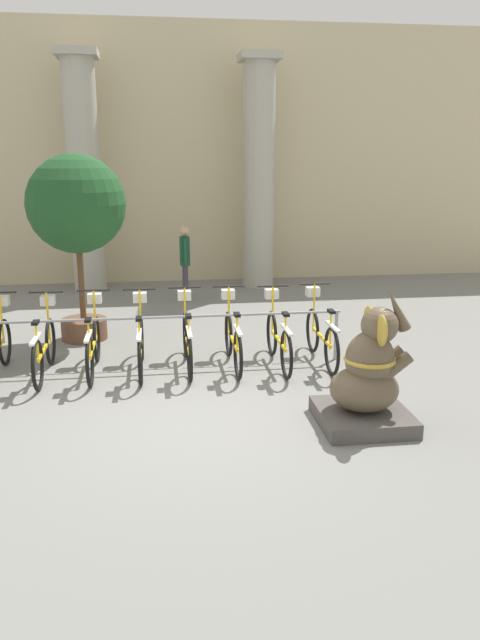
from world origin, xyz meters
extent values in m
plane|color=slate|center=(0.00, 0.00, 0.00)|extent=(60.00, 60.00, 0.00)
cube|color=#C6B78E|center=(0.00, 8.60, 3.00)|extent=(20.00, 0.20, 6.00)
cylinder|color=#ADA899|center=(-1.94, 7.60, 2.50)|extent=(0.71, 0.71, 5.00)
cube|color=#ADA899|center=(-1.94, 7.60, 5.08)|extent=(0.89, 0.89, 0.16)
cylinder|color=#ADA899|center=(1.94, 7.60, 2.50)|extent=(0.71, 0.71, 5.00)
cube|color=#ADA899|center=(1.94, 7.60, 5.08)|extent=(0.89, 0.89, 0.16)
cylinder|color=gray|center=(2.19, 1.95, 0.38)|extent=(0.05, 0.05, 0.75)
cylinder|color=gray|center=(-0.71, 1.95, 0.75)|extent=(5.90, 0.04, 0.04)
torus|color=black|center=(-2.70, 2.38, 0.34)|extent=(0.05, 0.69, 0.69)
cylinder|color=yellow|center=(-2.70, 2.34, 0.72)|extent=(0.03, 0.03, 0.75)
cube|color=silver|center=(-2.70, 2.44, 0.95)|extent=(0.20, 0.16, 0.14)
torus|color=black|center=(-2.03, 2.32, 0.34)|extent=(0.05, 0.69, 0.69)
torus|color=black|center=(-2.03, 1.23, 0.34)|extent=(0.05, 0.69, 0.69)
cube|color=yellow|center=(-2.03, 1.78, 0.39)|extent=(0.04, 0.99, 0.04)
cube|color=silver|center=(-2.03, 1.23, 0.70)|extent=(0.06, 0.57, 0.03)
cylinder|color=yellow|center=(-2.03, 1.33, 0.61)|extent=(0.03, 0.03, 0.53)
cube|color=black|center=(-2.03, 1.33, 0.90)|extent=(0.08, 0.18, 0.04)
cylinder|color=yellow|center=(-2.03, 2.28, 0.72)|extent=(0.03, 0.03, 0.75)
cylinder|color=black|center=(-2.03, 2.28, 1.09)|extent=(0.48, 0.03, 0.03)
cube|color=silver|center=(-2.03, 2.38, 0.95)|extent=(0.20, 0.16, 0.14)
torus|color=black|center=(-1.37, 2.36, 0.34)|extent=(0.05, 0.69, 0.69)
torus|color=black|center=(-1.37, 1.27, 0.34)|extent=(0.05, 0.69, 0.69)
cube|color=yellow|center=(-1.37, 1.82, 0.39)|extent=(0.04, 0.99, 0.04)
cube|color=silver|center=(-1.37, 1.27, 0.70)|extent=(0.06, 0.57, 0.03)
cylinder|color=yellow|center=(-1.37, 1.37, 0.61)|extent=(0.03, 0.03, 0.53)
cube|color=black|center=(-1.37, 1.37, 0.90)|extent=(0.08, 0.18, 0.04)
cylinder|color=yellow|center=(-1.37, 2.32, 0.72)|extent=(0.03, 0.03, 0.75)
cylinder|color=black|center=(-1.37, 2.32, 1.09)|extent=(0.48, 0.03, 0.03)
cube|color=silver|center=(-1.37, 2.42, 0.95)|extent=(0.20, 0.16, 0.14)
torus|color=black|center=(-0.71, 2.34, 0.34)|extent=(0.05, 0.69, 0.69)
torus|color=black|center=(-0.71, 1.25, 0.34)|extent=(0.05, 0.69, 0.69)
cube|color=yellow|center=(-0.71, 1.79, 0.39)|extent=(0.04, 0.99, 0.04)
cube|color=silver|center=(-0.71, 1.25, 0.70)|extent=(0.06, 0.57, 0.03)
cylinder|color=yellow|center=(-0.71, 1.35, 0.61)|extent=(0.03, 0.03, 0.53)
cube|color=black|center=(-0.71, 1.35, 0.90)|extent=(0.08, 0.18, 0.04)
cylinder|color=yellow|center=(-0.71, 2.30, 0.72)|extent=(0.03, 0.03, 0.75)
cylinder|color=black|center=(-0.71, 2.30, 1.09)|extent=(0.48, 0.03, 0.03)
cube|color=silver|center=(-0.71, 2.40, 0.95)|extent=(0.20, 0.16, 0.14)
torus|color=black|center=(-0.05, 2.38, 0.34)|extent=(0.05, 0.69, 0.69)
torus|color=black|center=(-0.05, 1.29, 0.34)|extent=(0.05, 0.69, 0.69)
cube|color=yellow|center=(-0.05, 1.84, 0.39)|extent=(0.04, 0.99, 0.04)
cube|color=silver|center=(-0.05, 1.29, 0.70)|extent=(0.06, 0.57, 0.03)
cylinder|color=yellow|center=(-0.05, 1.39, 0.61)|extent=(0.03, 0.03, 0.53)
cube|color=black|center=(-0.05, 1.39, 0.90)|extent=(0.08, 0.18, 0.04)
cylinder|color=yellow|center=(-0.05, 2.34, 0.72)|extent=(0.03, 0.03, 0.75)
cylinder|color=black|center=(-0.05, 2.34, 1.09)|extent=(0.48, 0.03, 0.03)
cube|color=silver|center=(-0.05, 2.44, 0.95)|extent=(0.20, 0.16, 0.14)
torus|color=black|center=(0.62, 2.37, 0.34)|extent=(0.05, 0.69, 0.69)
torus|color=black|center=(0.62, 1.29, 0.34)|extent=(0.05, 0.69, 0.69)
cube|color=yellow|center=(0.62, 1.83, 0.39)|extent=(0.04, 0.99, 0.04)
cube|color=silver|center=(0.62, 1.29, 0.70)|extent=(0.06, 0.57, 0.03)
cylinder|color=yellow|center=(0.62, 1.39, 0.61)|extent=(0.03, 0.03, 0.53)
cube|color=black|center=(0.62, 1.39, 0.90)|extent=(0.08, 0.18, 0.04)
cylinder|color=yellow|center=(0.62, 2.33, 0.72)|extent=(0.03, 0.03, 0.75)
cylinder|color=black|center=(0.62, 2.33, 1.09)|extent=(0.48, 0.03, 0.03)
cube|color=silver|center=(0.62, 2.43, 0.95)|extent=(0.20, 0.16, 0.14)
torus|color=black|center=(1.28, 2.31, 0.34)|extent=(0.05, 0.69, 0.69)
torus|color=black|center=(1.28, 1.22, 0.34)|extent=(0.05, 0.69, 0.69)
cube|color=yellow|center=(1.28, 1.77, 0.39)|extent=(0.04, 0.99, 0.04)
cube|color=silver|center=(1.28, 1.22, 0.70)|extent=(0.06, 0.57, 0.03)
cylinder|color=yellow|center=(1.28, 1.32, 0.61)|extent=(0.03, 0.03, 0.53)
cube|color=black|center=(1.28, 1.32, 0.90)|extent=(0.08, 0.18, 0.04)
cylinder|color=yellow|center=(1.28, 2.27, 0.72)|extent=(0.03, 0.03, 0.75)
cylinder|color=black|center=(1.28, 2.27, 1.09)|extent=(0.48, 0.03, 0.03)
cube|color=silver|center=(1.28, 2.37, 0.95)|extent=(0.20, 0.16, 0.14)
torus|color=black|center=(1.94, 2.38, 0.34)|extent=(0.05, 0.69, 0.69)
torus|color=black|center=(1.94, 1.29, 0.34)|extent=(0.05, 0.69, 0.69)
cube|color=yellow|center=(1.94, 1.84, 0.39)|extent=(0.04, 0.99, 0.04)
cube|color=silver|center=(1.94, 1.29, 0.70)|extent=(0.06, 0.57, 0.03)
cylinder|color=yellow|center=(1.94, 1.39, 0.61)|extent=(0.03, 0.03, 0.53)
cube|color=black|center=(1.94, 1.39, 0.90)|extent=(0.08, 0.18, 0.04)
cylinder|color=yellow|center=(1.94, 2.34, 0.72)|extent=(0.03, 0.03, 0.75)
cylinder|color=black|center=(1.94, 2.34, 1.09)|extent=(0.48, 0.03, 0.03)
cube|color=silver|center=(1.94, 2.44, 0.95)|extent=(0.20, 0.16, 0.14)
cube|color=#4C4742|center=(1.84, -0.39, 0.09)|extent=(1.02, 1.02, 0.18)
ellipsoid|color=brown|center=(1.84, -0.39, 0.43)|extent=(0.79, 0.69, 0.51)
ellipsoid|color=brown|center=(1.88, -0.39, 0.78)|extent=(0.56, 0.51, 0.65)
sphere|color=brown|center=(1.97, -0.39, 1.17)|extent=(0.42, 0.42, 0.42)
ellipsoid|color=#B79333|center=(1.92, -0.18, 1.17)|extent=(0.08, 0.30, 0.35)
ellipsoid|color=#B79333|center=(1.92, -0.60, 1.17)|extent=(0.08, 0.30, 0.35)
cone|color=brown|center=(2.16, -0.39, 1.35)|extent=(0.36, 0.15, 0.52)
cylinder|color=brown|center=(2.14, -0.28, 0.71)|extent=(0.41, 0.14, 0.37)
cylinder|color=brown|center=(2.14, -0.51, 0.71)|extent=(0.41, 0.14, 0.37)
torus|color=#B79333|center=(1.88, -0.39, 0.78)|extent=(0.59, 0.59, 0.05)
cylinder|color=#383342|center=(0.16, 6.32, 0.39)|extent=(0.11, 0.11, 0.77)
cylinder|color=#383342|center=(0.16, 6.15, 0.39)|extent=(0.11, 0.11, 0.77)
cube|color=#19472D|center=(0.16, 6.24, 1.07)|extent=(0.20, 0.32, 0.58)
sphere|color=tan|center=(0.16, 6.24, 1.48)|extent=(0.21, 0.21, 0.21)
cylinder|color=#19472D|center=(0.16, 6.44, 1.09)|extent=(0.07, 0.07, 0.52)
cylinder|color=#19472D|center=(0.16, 6.04, 1.09)|extent=(0.07, 0.07, 0.52)
cylinder|color=brown|center=(-1.68, 3.60, 0.17)|extent=(0.76, 0.76, 0.35)
cylinder|color=brown|center=(-1.68, 3.60, 0.98)|extent=(0.10, 0.10, 1.27)
sphere|color=#1E4C23|center=(-1.68, 3.60, 2.25)|extent=(1.58, 1.58, 1.58)
camera|label=1|loc=(-0.47, -6.77, 2.99)|focal=35.00mm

